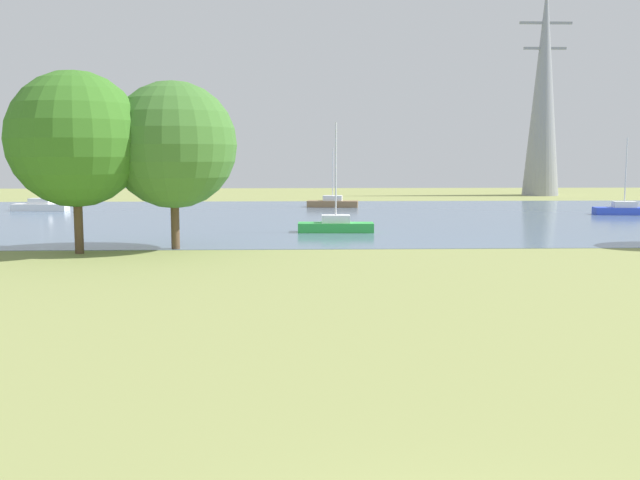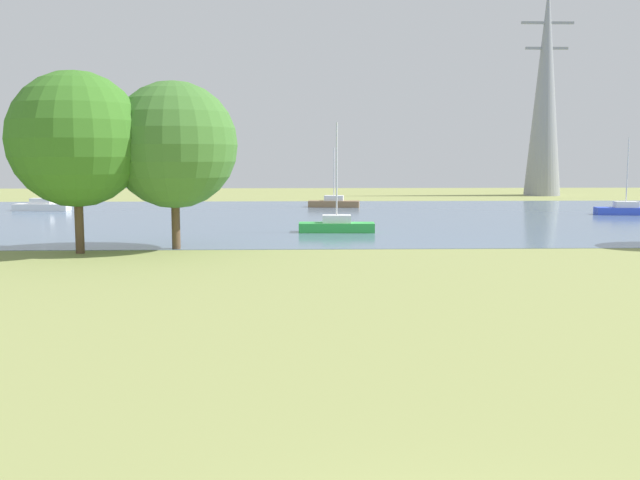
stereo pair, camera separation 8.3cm
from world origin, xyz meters
name	(u,v)px [view 1 (the left image)]	position (x,y,z in m)	size (l,w,h in m)	color
ground_plane	(336,275)	(0.00, 22.00, 0.00)	(160.00, 160.00, 0.00)	#8C9351
water_surface	(316,217)	(0.00, 50.00, 0.01)	(140.00, 40.00, 0.02)	slate
sailboat_white	(40,206)	(-24.32, 57.55, 0.46)	(4.85, 1.68, 6.41)	white
sailboat_green	(336,225)	(0.94, 38.46, 0.46)	(4.86, 1.69, 6.95)	green
sailboat_blue	(624,209)	(25.63, 51.33, 0.46)	(4.96, 2.14, 6.35)	blue
sailboat_brown	(333,203)	(1.94, 61.07, 0.45)	(4.96, 2.12, 5.61)	brown
tree_east_near	(75,139)	(-12.50, 28.97, 5.68)	(6.72, 6.72, 9.05)	brown
tree_west_far	(173,145)	(-7.94, 30.45, 5.42)	(6.56, 6.56, 8.71)	brown
electricity_pylon	(544,89)	(28.80, 81.12, 13.03)	(6.40, 4.40, 26.04)	gray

